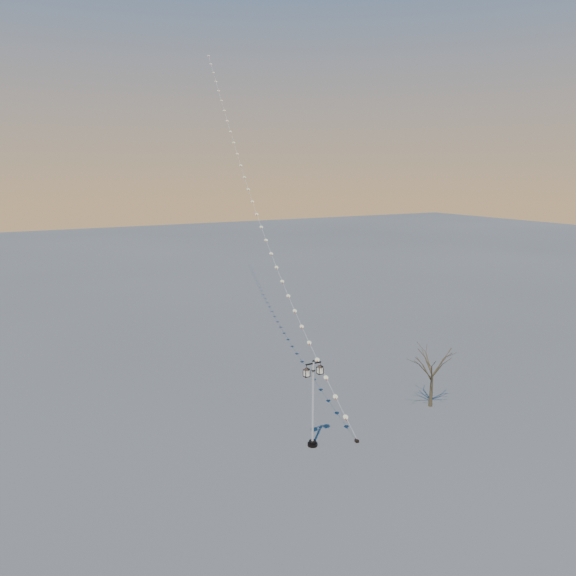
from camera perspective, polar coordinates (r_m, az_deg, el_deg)
ground at (r=34.96m, az=9.10°, el=-16.44°), size 300.00×300.00×0.00m
street_lamp at (r=32.95m, az=2.75°, el=-12.02°), size 1.45×0.63×5.70m
bare_tree at (r=39.63m, az=15.53°, el=-8.18°), size 2.73×2.73×4.53m
kite_train at (r=55.43m, az=-3.72°, el=12.36°), size 10.54×51.95×33.69m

